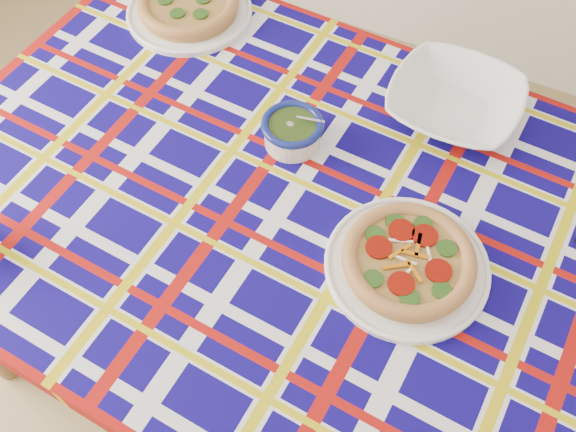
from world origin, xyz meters
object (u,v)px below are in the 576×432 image
at_px(serving_bowl, 454,103).
at_px(dining_table, 323,239).
at_px(pesto_bowl, 292,130).
at_px(main_focaccia_plate, 409,260).

bearing_deg(serving_bowl, dining_table, -110.33).
xyz_separation_m(dining_table, serving_bowl, (0.14, 0.38, 0.12)).
bearing_deg(pesto_bowl, serving_bowl, 39.04).
distance_m(dining_table, serving_bowl, 0.42).
bearing_deg(serving_bowl, pesto_bowl, -140.96).
relative_size(dining_table, pesto_bowl, 13.20).
height_order(main_focaccia_plate, serving_bowl, serving_bowl).
bearing_deg(main_focaccia_plate, pesto_bowl, 150.64).
relative_size(dining_table, main_focaccia_plate, 5.46).
bearing_deg(main_focaccia_plate, dining_table, 168.28).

